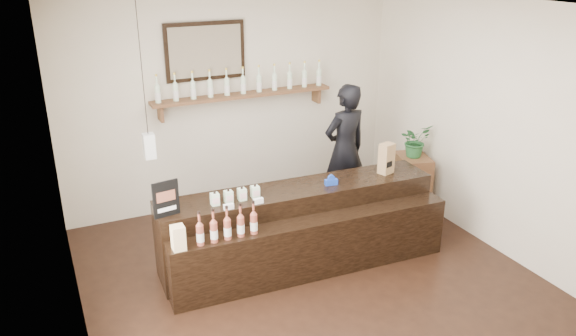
# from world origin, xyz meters

# --- Properties ---
(ground) EXTENTS (5.00, 5.00, 0.00)m
(ground) POSITION_xyz_m (0.00, 0.00, 0.00)
(ground) COLOR black
(ground) RESTS_ON ground
(room_shell) EXTENTS (5.00, 5.00, 5.00)m
(room_shell) POSITION_xyz_m (0.00, 0.00, 1.70)
(room_shell) COLOR beige
(room_shell) RESTS_ON ground
(back_wall_decor) EXTENTS (2.66, 0.96, 1.69)m
(back_wall_decor) POSITION_xyz_m (-0.15, 2.37, 1.76)
(back_wall_decor) COLOR brown
(back_wall_decor) RESTS_ON ground
(counter) EXTENTS (3.09, 0.94, 1.01)m
(counter) POSITION_xyz_m (0.07, 0.59, 0.40)
(counter) COLOR black
(counter) RESTS_ON ground
(promo_sign) EXTENTS (0.26, 0.06, 0.36)m
(promo_sign) POSITION_xyz_m (-1.37, 0.61, 1.04)
(promo_sign) COLOR black
(promo_sign) RESTS_ON counter
(paper_bag) EXTENTS (0.19, 0.17, 0.35)m
(paper_bag) POSITION_xyz_m (1.17, 0.65, 1.04)
(paper_bag) COLOR olive
(paper_bag) RESTS_ON counter
(tape_dispenser) EXTENTS (0.15, 0.07, 0.12)m
(tape_dispenser) POSITION_xyz_m (0.44, 0.61, 0.90)
(tape_dispenser) COLOR #173AA5
(tape_dispenser) RESTS_ON counter
(side_cabinet) EXTENTS (0.49, 0.59, 0.75)m
(side_cabinet) POSITION_xyz_m (2.00, 1.21, 0.37)
(side_cabinet) COLOR brown
(side_cabinet) RESTS_ON ground
(potted_plant) EXTENTS (0.44, 0.40, 0.43)m
(potted_plant) POSITION_xyz_m (2.00, 1.21, 0.96)
(potted_plant) COLOR #255E2D
(potted_plant) RESTS_ON side_cabinet
(shopkeeper) EXTENTS (0.76, 0.55, 1.94)m
(shopkeeper) POSITION_xyz_m (1.16, 1.55, 0.97)
(shopkeeper) COLOR black
(shopkeeper) RESTS_ON ground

